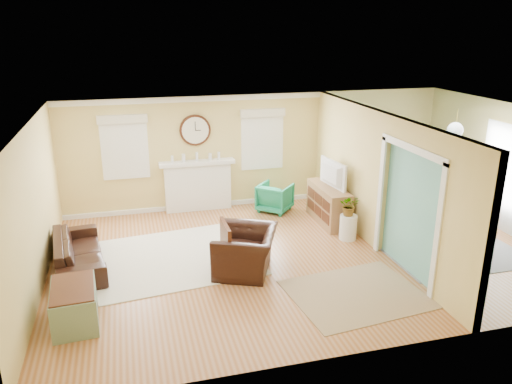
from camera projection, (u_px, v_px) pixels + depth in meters
floor at (301, 254)px, 9.35m from camera, size 9.00×9.00×0.00m
wall_back at (260, 150)px, 11.68m from camera, size 9.00×0.02×2.60m
wall_front at (386, 261)px, 6.18m from camera, size 9.00×0.02×2.60m
wall_left at (34, 211)px, 7.84m from camera, size 0.02×6.00×2.60m
ceiling at (306, 116)px, 8.52m from camera, size 9.00×6.00×0.02m
partition at (373, 175)px, 9.54m from camera, size 0.17×6.00×2.60m
fireplace at (198, 185)px, 11.43m from camera, size 1.70×0.30×1.17m
wall_clock at (195, 130)px, 11.11m from camera, size 0.70×0.07×0.70m
window_left at (124, 143)px, 10.78m from camera, size 1.05×0.13×1.42m
window_right at (262, 135)px, 11.54m from camera, size 1.05×0.13×1.42m
french_doors at (511, 180)px, 10.08m from camera, size 0.06×1.70×2.20m
pendant at (455, 130)px, 9.37m from camera, size 0.30×0.30×0.55m
rug_cream at (174, 258)px, 9.18m from camera, size 3.15×2.81×0.02m
rug_jute at (356, 294)px, 7.95m from camera, size 2.23×1.90×0.01m
rug_grey at (432, 239)px, 10.00m from camera, size 2.51×3.14×0.01m
sofa at (79, 252)px, 8.75m from camera, size 1.02×2.08×0.58m
eames_chair at (246, 251)px, 8.60m from camera, size 1.37×1.45×0.75m
green_chair at (275, 197)px, 11.43m from camera, size 0.99×0.99×0.65m
trunk at (74, 305)px, 7.12m from camera, size 0.67×1.03×0.57m
credenza at (328, 204)px, 10.76m from camera, size 0.48×1.42×0.80m
tv at (329, 174)px, 10.54m from camera, size 0.26×1.00×0.57m
garden_stool at (348, 227)px, 9.93m from camera, size 0.34×0.34×0.50m
potted_plant at (349, 205)px, 9.78m from camera, size 0.48×0.45×0.42m
dining_table at (434, 224)px, 9.90m from camera, size 1.39×2.05×0.66m
dining_chair_n at (408, 194)px, 10.91m from camera, size 0.46×0.46×0.96m
dining_chair_s at (473, 231)px, 8.85m from camera, size 0.47×0.47×1.03m
dining_chair_w at (406, 217)px, 9.76m from camera, size 0.46×0.46×0.86m
dining_chair_e at (464, 208)px, 10.08m from camera, size 0.52×0.52×0.97m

